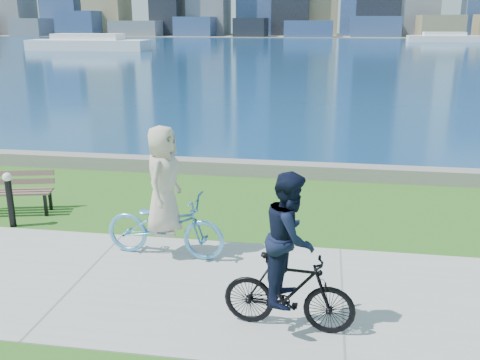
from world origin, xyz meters
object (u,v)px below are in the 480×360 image
object	(u,v)px
cyclist_woman	(164,209)
cyclist_man	(289,265)
bollard_lamp	(10,196)
park_bench	(12,189)

from	to	relation	value
cyclist_woman	cyclist_man	distance (m)	2.93
bollard_lamp	cyclist_woman	bearing A→B (deg)	-14.13
bollard_lamp	cyclist_man	world-z (taller)	cyclist_man
park_bench	cyclist_man	bearing A→B (deg)	-44.06
park_bench	bollard_lamp	bearing A→B (deg)	-74.76
park_bench	cyclist_woman	bearing A→B (deg)	-36.57
bollard_lamp	cyclist_man	bearing A→B (deg)	-26.36
park_bench	cyclist_man	world-z (taller)	cyclist_man
park_bench	cyclist_man	distance (m)	6.94
bollard_lamp	cyclist_woman	xyz separation A→B (m)	(3.35, -0.84, 0.23)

